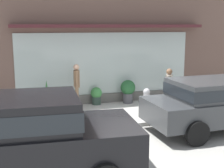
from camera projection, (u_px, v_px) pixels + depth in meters
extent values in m
plane|color=#B2AFA8|center=(137.00, 123.00, 9.82)|extent=(60.00, 60.00, 0.00)
cube|color=#B2B2AD|center=(140.00, 124.00, 9.62)|extent=(14.00, 0.24, 0.12)
cube|color=brown|center=(109.00, 38.00, 12.36)|extent=(14.00, 0.36, 5.12)
cube|color=#ADBCB7|center=(106.00, 65.00, 12.31)|extent=(6.97, 0.03, 2.58)
cube|color=#4C1E23|center=(112.00, 26.00, 11.94)|extent=(7.57, 0.56, 0.12)
cube|color=#605E59|center=(111.00, 97.00, 12.59)|extent=(7.37, 0.20, 0.36)
cylinder|color=#B2B2B7|center=(146.00, 111.00, 11.09)|extent=(0.32, 0.32, 0.06)
cylinder|color=#B2B2B7|center=(146.00, 102.00, 11.03)|extent=(0.21, 0.21, 0.62)
sphere|color=#B2B2B7|center=(147.00, 92.00, 10.96)|extent=(0.24, 0.24, 0.24)
cylinder|color=#B2B2B7|center=(143.00, 102.00, 10.98)|extent=(0.10, 0.09, 0.09)
cylinder|color=#B2B2B7|center=(150.00, 101.00, 11.06)|extent=(0.10, 0.09, 0.09)
cylinder|color=#B2B2B7|center=(148.00, 102.00, 10.88)|extent=(0.09, 0.10, 0.09)
cylinder|color=#333847|center=(168.00, 103.00, 10.86)|extent=(0.12, 0.12, 0.78)
cylinder|color=#333847|center=(169.00, 102.00, 11.03)|extent=(0.12, 0.12, 0.78)
cube|color=#9E9384|center=(169.00, 83.00, 10.82)|extent=(0.35, 0.39, 0.59)
sphere|color=brown|center=(169.00, 72.00, 10.74)|extent=(0.21, 0.21, 0.21)
cylinder|color=#9E9384|center=(168.00, 84.00, 10.61)|extent=(0.08, 0.08, 0.56)
cylinder|color=#9E9384|center=(170.00, 82.00, 11.02)|extent=(0.08, 0.08, 0.56)
cube|color=#472D1E|center=(167.00, 92.00, 10.58)|extent=(0.22, 0.25, 0.28)
cylinder|color=brown|center=(77.00, 98.00, 11.46)|extent=(0.12, 0.12, 0.82)
cylinder|color=brown|center=(77.00, 97.00, 11.61)|extent=(0.12, 0.12, 0.82)
cube|color=brown|center=(77.00, 79.00, 11.40)|extent=(0.22, 0.31, 0.62)
sphere|color=tan|center=(76.00, 67.00, 11.32)|extent=(0.22, 0.22, 0.22)
cylinder|color=brown|center=(77.00, 79.00, 11.21)|extent=(0.08, 0.08, 0.59)
cylinder|color=brown|center=(76.00, 77.00, 11.59)|extent=(0.08, 0.08, 0.59)
cube|color=#383A3D|center=(220.00, 108.00, 9.18)|extent=(4.55, 1.94, 0.65)
cube|color=#383A3D|center=(215.00, 89.00, 9.00)|extent=(2.52, 1.73, 0.57)
cube|color=#1E2328|center=(215.00, 89.00, 9.00)|extent=(2.57, 1.75, 0.32)
cylinder|color=black|center=(163.00, 114.00, 9.66)|extent=(0.67, 0.20, 0.67)
cylinder|color=black|center=(197.00, 133.00, 7.95)|extent=(0.67, 0.20, 0.67)
cube|color=black|center=(28.00, 146.00, 6.18)|extent=(4.52, 2.16, 0.78)
cube|color=black|center=(15.00, 114.00, 6.00)|extent=(2.53, 1.88, 0.66)
cube|color=#1E2328|center=(15.00, 114.00, 6.00)|extent=(2.58, 1.90, 0.36)
cylinder|color=black|center=(89.00, 141.00, 7.47)|extent=(0.63, 0.22, 0.62)
cylinder|color=#33473D|center=(96.00, 100.00, 12.18)|extent=(0.34, 0.34, 0.31)
sphere|color=#3D8442|center=(96.00, 93.00, 12.12)|extent=(0.44, 0.44, 0.44)
sphere|color=#DB4C7A|center=(98.00, 91.00, 12.10)|extent=(0.12, 0.12, 0.12)
cylinder|color=#B7B2A3|center=(216.00, 93.00, 13.84)|extent=(0.31, 0.31, 0.21)
sphere|color=#23562D|center=(217.00, 87.00, 13.80)|extent=(0.36, 0.36, 0.36)
cylinder|color=#4C4C51|center=(128.00, 98.00, 12.39)|extent=(0.38, 0.38, 0.39)
sphere|color=#23562D|center=(128.00, 87.00, 12.31)|extent=(0.59, 0.59, 0.59)
cylinder|color=#33473D|center=(47.00, 104.00, 11.50)|extent=(0.25, 0.25, 0.35)
cone|color=#2D6B33|center=(47.00, 90.00, 11.40)|extent=(0.22, 0.22, 0.73)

